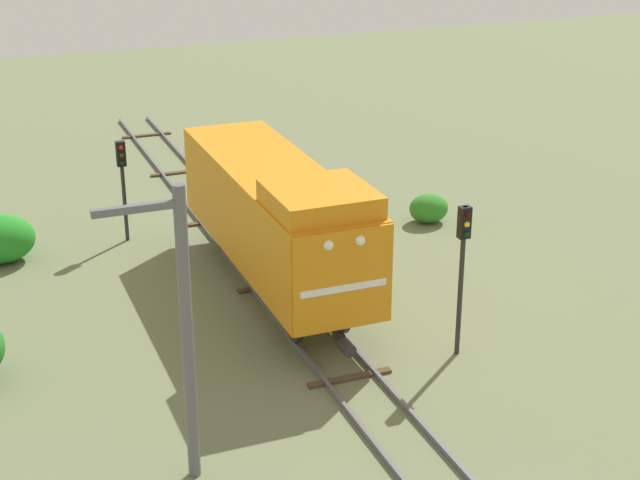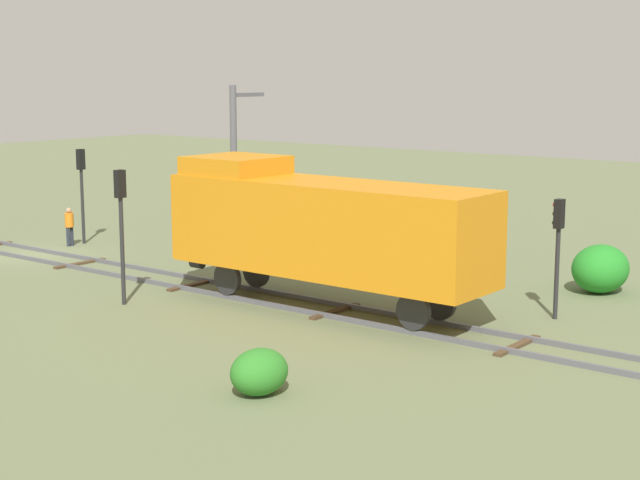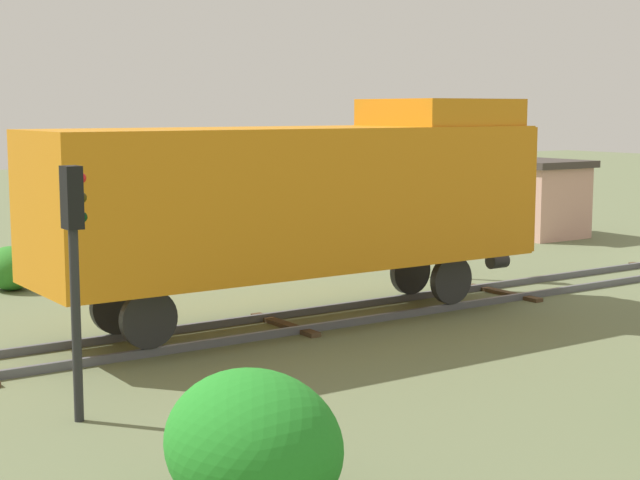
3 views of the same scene
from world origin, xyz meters
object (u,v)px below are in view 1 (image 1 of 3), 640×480
(traffic_signal_far, at_px, (122,172))
(catenary_mast, at_px, (184,329))
(locomotive, at_px, (277,213))
(traffic_signal_mid, at_px, (463,254))

(traffic_signal_far, bearing_deg, catenary_mast, -95.66)
(locomotive, xyz_separation_m, traffic_signal_mid, (3.40, -5.62, 0.30))
(traffic_signal_mid, distance_m, traffic_signal_far, 13.88)
(locomotive, bearing_deg, catenary_mast, -120.88)
(locomotive, height_order, traffic_signal_far, locomotive)
(traffic_signal_far, relative_size, catenary_mast, 0.53)
(traffic_signal_far, xyz_separation_m, catenary_mast, (-1.47, -14.83, 1.14))
(locomotive, relative_size, traffic_signal_far, 3.10)
(traffic_signal_far, bearing_deg, locomotive, -60.45)
(locomotive, distance_m, traffic_signal_mid, 6.58)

